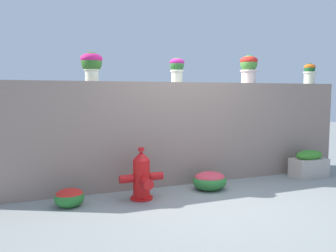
{
  "coord_description": "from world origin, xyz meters",
  "views": [
    {
      "loc": [
        -2.22,
        -4.14,
        1.49
      ],
      "look_at": [
        -0.25,
        0.83,
        0.96
      ],
      "focal_mm": 36.74,
      "sensor_mm": 36.0,
      "label": 1
    }
  ],
  "objects_px": {
    "potted_plant_1": "(92,63)",
    "potted_plant_2": "(177,67)",
    "potted_plant_3": "(249,66)",
    "planter_box": "(309,164)",
    "flower_bush_right": "(69,197)",
    "fire_hydrant": "(142,177)",
    "potted_plant_4": "(310,72)",
    "flower_bush_left": "(210,180)"
  },
  "relations": [
    {
      "from": "potted_plant_3",
      "to": "flower_bush_right",
      "type": "relative_size",
      "value": 1.26
    },
    {
      "from": "potted_plant_1",
      "to": "flower_bush_right",
      "type": "bearing_deg",
      "value": -124.01
    },
    {
      "from": "potted_plant_3",
      "to": "planter_box",
      "type": "distance_m",
      "value": 2.02
    },
    {
      "from": "potted_plant_2",
      "to": "potted_plant_3",
      "type": "bearing_deg",
      "value": -1.22
    },
    {
      "from": "potted_plant_4",
      "to": "flower_bush_right",
      "type": "relative_size",
      "value": 1.01
    },
    {
      "from": "fire_hydrant",
      "to": "planter_box",
      "type": "height_order",
      "value": "fire_hydrant"
    },
    {
      "from": "fire_hydrant",
      "to": "flower_bush_right",
      "type": "xyz_separation_m",
      "value": [
        -0.97,
        0.06,
        -0.19
      ]
    },
    {
      "from": "potted_plant_2",
      "to": "potted_plant_1",
      "type": "bearing_deg",
      "value": 179.65
    },
    {
      "from": "potted_plant_1",
      "to": "flower_bush_right",
      "type": "distance_m",
      "value": 1.94
    },
    {
      "from": "flower_bush_left",
      "to": "potted_plant_2",
      "type": "bearing_deg",
      "value": 116.4
    },
    {
      "from": "potted_plant_4",
      "to": "flower_bush_right",
      "type": "height_order",
      "value": "potted_plant_4"
    },
    {
      "from": "potted_plant_4",
      "to": "planter_box",
      "type": "xyz_separation_m",
      "value": [
        -0.44,
        -0.53,
        -1.65
      ]
    },
    {
      "from": "planter_box",
      "to": "flower_bush_right",
      "type": "bearing_deg",
      "value": -178.91
    },
    {
      "from": "potted_plant_2",
      "to": "flower_bush_left",
      "type": "height_order",
      "value": "potted_plant_2"
    },
    {
      "from": "fire_hydrant",
      "to": "planter_box",
      "type": "xyz_separation_m",
      "value": [
        3.12,
        0.14,
        -0.09
      ]
    },
    {
      "from": "potted_plant_2",
      "to": "potted_plant_3",
      "type": "xyz_separation_m",
      "value": [
        1.35,
        -0.03,
        0.05
      ]
    },
    {
      "from": "flower_bush_left",
      "to": "potted_plant_4",
      "type": "bearing_deg",
      "value": 13.31
    },
    {
      "from": "potted_plant_1",
      "to": "planter_box",
      "type": "distance_m",
      "value": 4.07
    },
    {
      "from": "flower_bush_left",
      "to": "potted_plant_1",
      "type": "bearing_deg",
      "value": 159.97
    },
    {
      "from": "potted_plant_4",
      "to": "flower_bush_left",
      "type": "xyz_separation_m",
      "value": [
        -2.44,
        -0.58,
        -1.73
      ]
    },
    {
      "from": "potted_plant_3",
      "to": "potted_plant_4",
      "type": "distance_m",
      "value": 1.38
    },
    {
      "from": "potted_plant_2",
      "to": "flower_bush_left",
      "type": "xyz_separation_m",
      "value": [
        0.3,
        -0.6,
        -1.75
      ]
    },
    {
      "from": "potted_plant_2",
      "to": "fire_hydrant",
      "type": "xyz_separation_m",
      "value": [
        -0.82,
        -0.68,
        -1.58
      ]
    },
    {
      "from": "potted_plant_3",
      "to": "flower_bush_right",
      "type": "height_order",
      "value": "potted_plant_3"
    },
    {
      "from": "potted_plant_1",
      "to": "potted_plant_2",
      "type": "distance_m",
      "value": 1.36
    },
    {
      "from": "potted_plant_3",
      "to": "potted_plant_2",
      "type": "bearing_deg",
      "value": 178.78
    },
    {
      "from": "potted_plant_3",
      "to": "fire_hydrant",
      "type": "xyz_separation_m",
      "value": [
        -2.17,
        -0.65,
        -1.62
      ]
    },
    {
      "from": "flower_bush_left",
      "to": "flower_bush_right",
      "type": "xyz_separation_m",
      "value": [
        -2.09,
        -0.03,
        -0.02
      ]
    },
    {
      "from": "potted_plant_2",
      "to": "potted_plant_3",
      "type": "relative_size",
      "value": 0.82
    },
    {
      "from": "flower_bush_left",
      "to": "flower_bush_right",
      "type": "height_order",
      "value": "flower_bush_left"
    },
    {
      "from": "potted_plant_2",
      "to": "potted_plant_3",
      "type": "distance_m",
      "value": 1.36
    },
    {
      "from": "planter_box",
      "to": "fire_hydrant",
      "type": "bearing_deg",
      "value": -177.49
    },
    {
      "from": "potted_plant_1",
      "to": "potted_plant_2",
      "type": "bearing_deg",
      "value": -0.35
    },
    {
      "from": "potted_plant_4",
      "to": "planter_box",
      "type": "distance_m",
      "value": 1.78
    },
    {
      "from": "potted_plant_1",
      "to": "fire_hydrant",
      "type": "distance_m",
      "value": 1.82
    },
    {
      "from": "fire_hydrant",
      "to": "flower_bush_right",
      "type": "distance_m",
      "value": 0.99
    },
    {
      "from": "potted_plant_2",
      "to": "flower_bush_right",
      "type": "distance_m",
      "value": 2.59
    },
    {
      "from": "potted_plant_3",
      "to": "flower_bush_left",
      "type": "height_order",
      "value": "potted_plant_3"
    },
    {
      "from": "potted_plant_2",
      "to": "potted_plant_4",
      "type": "bearing_deg",
      "value": -0.41
    },
    {
      "from": "fire_hydrant",
      "to": "flower_bush_left",
      "type": "xyz_separation_m",
      "value": [
        1.11,
        0.08,
        -0.17
      ]
    },
    {
      "from": "potted_plant_1",
      "to": "fire_hydrant",
      "type": "relative_size",
      "value": 0.59
    },
    {
      "from": "planter_box",
      "to": "potted_plant_3",
      "type": "bearing_deg",
      "value": 151.38
    }
  ]
}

